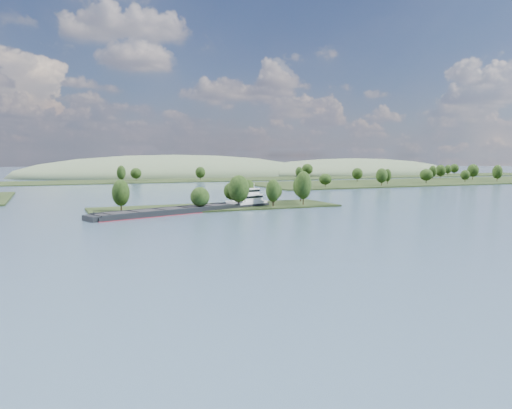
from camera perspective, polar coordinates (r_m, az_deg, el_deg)
name	(u,v)px	position (r m, az deg, el deg)	size (l,w,h in m)	color
ground	(281,227)	(148.11, 2.83, -2.61)	(1800.00, 1800.00, 0.00)	#384A61
tree_island	(234,198)	(204.41, -2.59, 0.76)	(100.00, 30.68, 15.34)	black
right_bank	(443,181)	(429.56, 20.54, 2.58)	(320.00, 90.00, 14.69)	black
back_shoreline	(143,181)	(418.84, -12.79, 2.68)	(900.00, 60.00, 14.25)	black
hill_east	(353,174)	(581.00, 11.03, 3.43)	(260.00, 140.00, 36.00)	#485A3D
hill_west	(175,176)	(527.21, -9.29, 3.25)	(320.00, 160.00, 44.00)	#485A3D
cargo_barge	(199,208)	(190.74, -6.57, -0.39)	(75.32, 34.04, 10.37)	black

